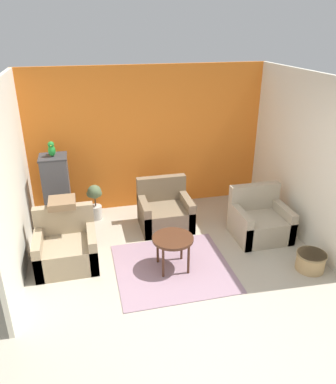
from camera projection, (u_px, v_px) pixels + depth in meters
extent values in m
plane|color=#B2A893|center=(196.00, 307.00, 4.65)|extent=(20.00, 20.00, 0.00)
cube|color=orange|center=(148.00, 139.00, 6.81)|extent=(4.38, 0.06, 2.59)
cube|color=silver|center=(11.00, 181.00, 4.99)|extent=(0.06, 3.01, 2.59)
cube|color=silver|center=(301.00, 156.00, 5.91)|extent=(0.06, 3.01, 2.59)
cube|color=gray|center=(173.00, 267.00, 5.39)|extent=(1.62, 1.54, 0.01)
cylinder|color=#472819|center=(173.00, 239.00, 5.19)|extent=(0.58, 0.58, 0.04)
cylinder|color=#472819|center=(163.00, 263.00, 5.10)|extent=(0.04, 0.04, 0.47)
cylinder|color=#472819|center=(189.00, 260.00, 5.18)|extent=(0.04, 0.04, 0.47)
cylinder|color=#472819|center=(158.00, 249.00, 5.42)|extent=(0.04, 0.04, 0.47)
cylinder|color=#472819|center=(182.00, 246.00, 5.49)|extent=(0.04, 0.04, 0.47)
cube|color=#9E896B|center=(67.00, 254.00, 5.38)|extent=(0.86, 0.76, 0.38)
cube|color=#9E896B|center=(64.00, 219.00, 5.49)|extent=(0.86, 0.14, 0.43)
cube|color=#9E896B|center=(40.00, 253.00, 5.27)|extent=(0.12, 0.76, 0.53)
cube|color=#9E896B|center=(93.00, 246.00, 5.43)|extent=(0.12, 0.76, 0.53)
cube|color=tan|center=(260.00, 227.00, 6.10)|extent=(0.86, 0.76, 0.38)
cube|color=tan|center=(254.00, 196.00, 6.20)|extent=(0.86, 0.14, 0.43)
cube|color=tan|center=(240.00, 225.00, 5.99)|extent=(0.12, 0.76, 0.53)
cube|color=tan|center=(281.00, 220.00, 6.14)|extent=(0.12, 0.76, 0.53)
cube|color=#7A664C|center=(165.00, 217.00, 6.41)|extent=(0.86, 0.76, 0.38)
cube|color=#7A664C|center=(161.00, 188.00, 6.51)|extent=(0.86, 0.14, 0.43)
cube|color=#7A664C|center=(144.00, 215.00, 6.30)|extent=(0.12, 0.76, 0.53)
cube|color=#7A664C|center=(186.00, 211.00, 6.46)|extent=(0.12, 0.76, 0.53)
cube|color=#353539|center=(62.00, 224.00, 6.47)|extent=(0.59, 0.59, 0.12)
cube|color=#4C4C51|center=(57.00, 190.00, 6.21)|extent=(0.42, 0.42, 1.14)
cube|color=#353539|center=(53.00, 157.00, 5.96)|extent=(0.44, 0.44, 0.03)
ellipsoid|color=#1E842D|center=(52.00, 150.00, 5.92)|extent=(0.12, 0.15, 0.19)
sphere|color=#1E842D|center=(51.00, 144.00, 5.86)|extent=(0.10, 0.10, 0.10)
cone|color=gold|center=(51.00, 146.00, 5.82)|extent=(0.04, 0.04, 0.04)
cone|color=#1E842D|center=(52.00, 150.00, 5.99)|extent=(0.06, 0.12, 0.16)
cylinder|color=beige|center=(96.00, 212.00, 6.71)|extent=(0.21, 0.21, 0.25)
cylinder|color=brown|center=(95.00, 201.00, 6.61)|extent=(0.02, 0.02, 0.19)
sphere|color=#566B47|center=(94.00, 192.00, 6.54)|extent=(0.24, 0.24, 0.24)
sphere|color=#566B47|center=(91.00, 194.00, 6.56)|extent=(0.15, 0.15, 0.15)
sphere|color=#566B47|center=(98.00, 193.00, 6.55)|extent=(0.13, 0.13, 0.13)
cylinder|color=tan|center=(311.00, 261.00, 5.32)|extent=(0.40, 0.40, 0.26)
cylinder|color=olive|center=(312.00, 254.00, 5.27)|extent=(0.42, 0.42, 0.02)
cube|color=#846647|center=(62.00, 203.00, 5.38)|extent=(0.38, 0.38, 0.10)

